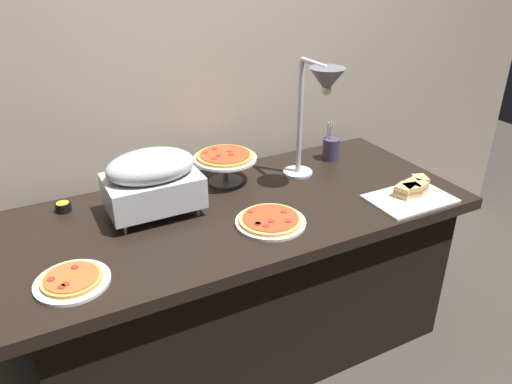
# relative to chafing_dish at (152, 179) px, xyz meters

# --- Properties ---
(ground_plane) EXTENTS (8.00, 8.00, 0.00)m
(ground_plane) POSITION_rel_chafing_dish_xyz_m (0.34, -0.11, -0.91)
(ground_plane) COLOR #38332D
(back_wall) EXTENTS (4.40, 0.04, 2.40)m
(back_wall) POSITION_rel_chafing_dish_xyz_m (0.34, 0.39, 0.29)
(back_wall) COLOR tan
(back_wall) RESTS_ON ground_plane
(buffet_table) EXTENTS (1.90, 0.84, 0.76)m
(buffet_table) POSITION_rel_chafing_dish_xyz_m (0.34, -0.11, -0.53)
(buffet_table) COLOR black
(buffet_table) RESTS_ON ground_plane
(chafing_dish) EXTENTS (0.37, 0.25, 0.27)m
(chafing_dish) POSITION_rel_chafing_dish_xyz_m (0.00, 0.00, 0.00)
(chafing_dish) COLOR #B7BABF
(chafing_dish) RESTS_ON buffet_table
(heat_lamp) EXTENTS (0.15, 0.33, 0.55)m
(heat_lamp) POSITION_rel_chafing_dish_xyz_m (0.72, -0.09, 0.27)
(heat_lamp) COLOR #B7BABF
(heat_lamp) RESTS_ON buffet_table
(pizza_plate_front) EXTENTS (0.24, 0.24, 0.03)m
(pizza_plate_front) POSITION_rel_chafing_dish_xyz_m (-0.38, -0.33, -0.14)
(pizza_plate_front) COLOR white
(pizza_plate_front) RESTS_ON buffet_table
(pizza_plate_center) EXTENTS (0.28, 0.28, 0.03)m
(pizza_plate_center) POSITION_rel_chafing_dish_xyz_m (0.37, -0.29, -0.14)
(pizza_plate_center) COLOR white
(pizza_plate_center) RESTS_ON buffet_table
(pizza_plate_raised_stand) EXTENTS (0.29, 0.29, 0.14)m
(pizza_plate_raised_stand) POSITION_rel_chafing_dish_xyz_m (0.38, 0.14, -0.04)
(pizza_plate_raised_stand) COLOR #595B60
(pizza_plate_raised_stand) RESTS_ON buffet_table
(sandwich_platter) EXTENTS (0.35, 0.24, 0.06)m
(sandwich_platter) POSITION_rel_chafing_dish_xyz_m (1.02, -0.37, -0.13)
(sandwich_platter) COLOR white
(sandwich_platter) RESTS_ON buffet_table
(sauce_cup_near) EXTENTS (0.06, 0.06, 0.04)m
(sauce_cup_near) POSITION_rel_chafing_dish_xyz_m (-0.33, 0.19, -0.13)
(sauce_cup_near) COLOR black
(sauce_cup_near) RESTS_ON buffet_table
(utensil_holder) EXTENTS (0.08, 0.08, 0.20)m
(utensil_holder) POSITION_rel_chafing_dish_xyz_m (0.96, 0.14, -0.10)
(utensil_holder) COLOR #383347
(utensil_holder) RESTS_ON buffet_table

